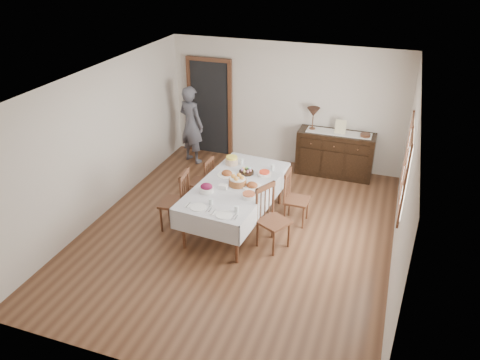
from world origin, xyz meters
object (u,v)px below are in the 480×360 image
(chair_left_near, at_px, (177,200))
(chair_left_far, at_px, (203,181))
(dining_table, at_px, (236,189))
(chair_right_far, at_px, (294,197))
(table_lamp, at_px, (313,113))
(person, at_px, (191,122))
(sideboard, at_px, (335,154))
(chair_right_near, at_px, (271,217))

(chair_left_near, bearing_deg, chair_left_far, 168.49)
(dining_table, bearing_deg, chair_left_far, 153.54)
(chair_left_near, height_order, chair_left_far, chair_left_near)
(chair_left_near, bearing_deg, dining_table, 109.05)
(chair_right_far, bearing_deg, chair_left_near, 115.69)
(table_lamp, bearing_deg, person, -171.26)
(chair_right_far, height_order, person, person)
(table_lamp, bearing_deg, chair_left_far, -127.88)
(person, height_order, table_lamp, person)
(dining_table, relative_size, table_lamp, 5.19)
(sideboard, bearing_deg, chair_left_near, -126.79)
(sideboard, bearing_deg, chair_right_far, -100.18)
(chair_right_near, distance_m, chair_right_far, 0.84)
(dining_table, relative_size, chair_left_near, 2.22)
(chair_right_near, relative_size, sideboard, 0.68)
(chair_right_far, height_order, table_lamp, table_lamp)
(chair_left_near, xyz_separation_m, chair_left_far, (0.08, 0.91, -0.07))
(sideboard, xyz_separation_m, person, (-3.06, -0.36, 0.44))
(chair_right_far, distance_m, sideboard, 2.10)
(dining_table, xyz_separation_m, chair_left_near, (-0.89, -0.42, -0.15))
(person, bearing_deg, chair_left_near, 129.49)
(chair_right_far, height_order, sideboard, chair_right_far)
(chair_right_far, xyz_separation_m, person, (-2.69, 1.71, 0.42))
(chair_left_far, distance_m, sideboard, 2.90)
(dining_table, height_order, person, person)
(chair_right_near, relative_size, table_lamp, 2.28)
(dining_table, distance_m, chair_right_near, 0.86)
(chair_right_near, relative_size, person, 0.58)
(chair_right_near, bearing_deg, sideboard, 16.77)
(chair_right_near, xyz_separation_m, table_lamp, (0.03, 2.92, 0.76))
(chair_left_near, height_order, chair_right_near, chair_left_near)
(chair_left_far, height_order, table_lamp, table_lamp)
(chair_left_near, xyz_separation_m, sideboard, (2.18, 2.91, -0.08))
(chair_left_near, bearing_deg, person, -167.25)
(chair_right_near, distance_m, table_lamp, 3.01)
(chair_left_far, xyz_separation_m, person, (-0.97, 1.64, 0.44))
(chair_right_near, xyz_separation_m, chair_right_far, (0.18, 0.82, -0.04))
(sideboard, relative_size, person, 0.86)
(person, bearing_deg, chair_right_far, 167.88)
(chair_left_near, relative_size, table_lamp, 2.34)
(chair_left_far, bearing_deg, chair_right_near, 63.12)
(chair_right_near, distance_m, sideboard, 2.94)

